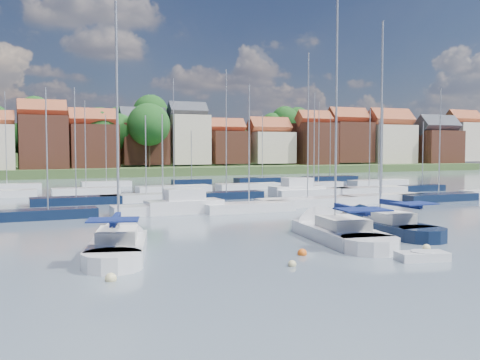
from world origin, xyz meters
name	(u,v)px	position (x,y,z in m)	size (l,w,h in m)	color
ground	(176,194)	(0.00, 40.00, 0.00)	(260.00, 260.00, 0.00)	#4A5764
sailboat_left	(120,245)	(-14.27, 4.04, 0.36)	(5.84, 11.63, 15.29)	silver
sailboat_centre	(328,231)	(-0.31, 3.69, 0.35)	(5.38, 13.36, 17.58)	silver
sailboat_navy	(372,225)	(4.01, 4.56, 0.35)	(3.35, 11.69, 16.09)	black
tender	(422,256)	(-0.10, -5.11, 0.22)	(2.89, 1.81, 0.58)	silver
buoy_a	(111,281)	(-16.04, -2.96, 0.00)	(0.53, 0.53, 0.53)	beige
buoy_b	(292,266)	(-7.12, -3.59, 0.00)	(0.42, 0.42, 0.42)	beige
buoy_c	(302,255)	(-5.23, -1.34, 0.00)	(0.53, 0.53, 0.53)	#D85914
buoy_d	(426,250)	(2.25, -2.90, 0.00)	(0.47, 0.47, 0.47)	beige
buoy_e	(370,225)	(5.54, 6.78, 0.00)	(0.55, 0.55, 0.55)	#D85914
marina_field	(203,193)	(1.91, 35.15, 0.43)	(79.62, 41.41, 15.93)	silver
far_shore_town	(91,153)	(2.23, 132.67, 4.61)	(212.46, 90.00, 22.27)	#40572B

